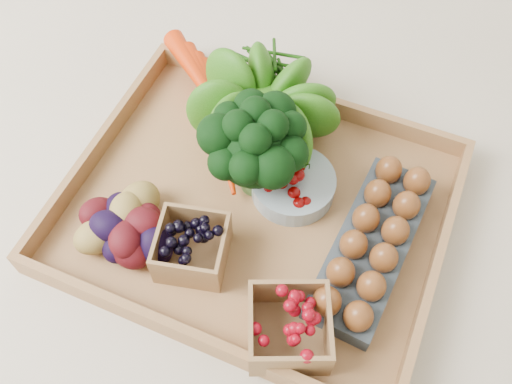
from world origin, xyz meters
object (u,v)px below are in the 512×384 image
at_px(tray, 256,210).
at_px(broccoli, 255,162).
at_px(cherry_bowl, 293,185).
at_px(egg_carton, 371,247).

height_order(tray, broccoli, broccoli).
distance_m(broccoli, cherry_bowl, 0.07).
bearing_deg(broccoli, cherry_bowl, 10.93).
height_order(broccoli, egg_carton, broccoli).
distance_m(tray, egg_carton, 0.18).
relative_size(cherry_bowl, egg_carton, 0.46).
xyz_separation_m(tray, cherry_bowl, (0.04, 0.05, 0.02)).
bearing_deg(egg_carton, broccoli, 171.85).
distance_m(cherry_bowl, egg_carton, 0.15).
xyz_separation_m(tray, egg_carton, (0.18, -0.00, 0.02)).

